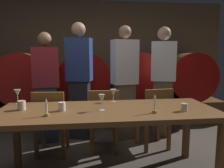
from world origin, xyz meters
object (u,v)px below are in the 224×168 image
Objects in this scene: candle_left at (47,111)px; cup_right at (184,107)px; wine_glass_center at (102,99)px; cup_left at (22,105)px; wine_barrel_left at (26,78)px; chair_left at (51,120)px; guest_center_left at (79,80)px; guest_far_right at (163,81)px; chair_right at (155,115)px; wine_barrel_far_right at (186,76)px; guest_center_right at (124,82)px; chair_center at (104,118)px; cup_center at (62,107)px; wine_barrel_right at (137,76)px; wine_barrel_center at (84,77)px; wine_glass_right at (113,93)px; guest_far_left at (47,87)px; candle_right at (155,108)px; wine_glass_left at (17,93)px; dining_table at (108,116)px.

cup_right is (1.35, 0.02, -0.00)m from candle_left.
wine_glass_center is 0.83m from cup_left.
wine_barrel_left reaches higher than cup_left.
cup_right is (1.45, -0.78, 0.33)m from chair_left.
guest_center_left is 1.03× the size of guest_far_right.
wine_glass_center reaches higher than chair_right.
wine_barrel_far_right is 1.70m from guest_center_right.
chair_right is (0.73, 0.02, 0.00)m from chair_center.
chair_center reaches higher than cup_center.
chair_right is (-0.04, -1.35, -0.41)m from wine_barrel_right.
chair_right is (1.00, -1.35, -0.41)m from wine_barrel_center.
wine_glass_right is 0.67m from cup_center.
guest_center_right is 1.62m from cup_left.
guest_far_right reaches higher than cup_center.
candle_right is at bearing 127.25° from guest_far_left.
wine_glass_center is (0.26, -1.24, -0.05)m from guest_center_left.
cup_left is at bearing 168.34° from candle_right.
wine_glass_right is (-0.27, -0.75, -0.02)m from guest_center_right.
wine_glass_right reaches higher than chair_center.
chair_center is at bearing 53.97° from candle_left.
wine_barrel_far_right is 0.53× the size of guest_center_right.
guest_far_left is at bearing 133.99° from candle_right.
chair_right is at bearing 19.77° from cup_left.
chair_center is 5.27× the size of wine_glass_center.
candle_right is at bearing 148.47° from chair_left.
candle_right is at bearing -21.38° from wine_glass_left.
guest_center_left is 0.96m from wine_glass_right.
wine_glass_center reaches higher than dining_table.
chair_right reaches higher than dining_table.
chair_left is at bearing -136.40° from wine_barrel_right.
wine_barrel_far_right is 1.07× the size of chair_left.
wine_barrel_right is 9.84× the size of cup_left.
wine_glass_left is at bearing 113.10° from cup_left.
wine_barrel_far_right is 0.52× the size of guest_center_left.
wine_glass_right is (-0.63, -0.32, 0.40)m from chair_right.
cup_center is at bearing 54.16° from guest_far_right.
wine_glass_center is (-0.84, -2.05, -0.00)m from wine_barrel_right.
cup_center is at bearing 54.84° from candle_left.
wine_barrel_center reaches higher than candle_right.
guest_center_right is at bearing 69.00° from wine_glass_center.
wine_barrel_far_right reaches higher than wine_glass_left.
wine_glass_left is (-1.79, -1.64, 0.00)m from wine_barrel_right.
wine_glass_right is at bearing -1.51° from wine_glass_left.
dining_table is 1.28× the size of guest_center_right.
cup_right is at bearing -8.83° from wine_glass_center.
guest_center_left is at bearing 50.40° from wine_glass_left.
wine_glass_left is at bearing 158.62° from candle_right.
wine_barrel_left is 5.52× the size of candle_left.
wine_barrel_right is 1.80m from wine_glass_right.
wine_barrel_left reaches higher than cup_right.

